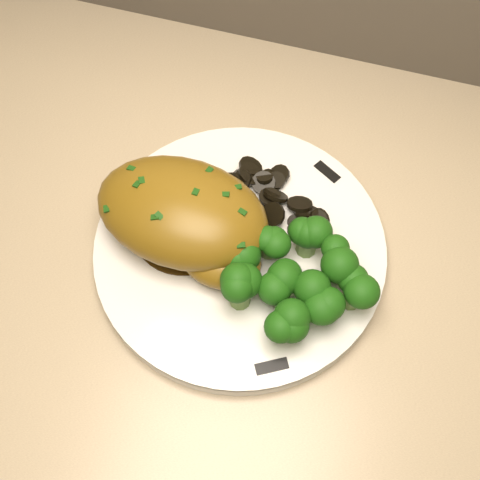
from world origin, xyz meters
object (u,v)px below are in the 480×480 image
(counter, at_px, (372,421))
(plate, at_px, (240,249))
(broccoli_florets, at_px, (293,275))
(chicken_breast, at_px, (187,217))

(counter, xyz_separation_m, plate, (-0.22, 0.02, 0.42))
(counter, xyz_separation_m, broccoli_florets, (-0.16, -0.00, 0.45))
(counter, height_order, plate, counter)
(plate, xyz_separation_m, broccoli_florets, (0.06, -0.03, 0.03))
(plate, distance_m, broccoli_florets, 0.07)
(counter, bearing_deg, broccoli_florets, -178.46)
(counter, distance_m, broccoli_florets, 0.48)
(broccoli_florets, bearing_deg, plate, 154.01)
(counter, distance_m, chicken_breast, 0.53)
(chicken_breast, height_order, broccoli_florets, chicken_breast)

